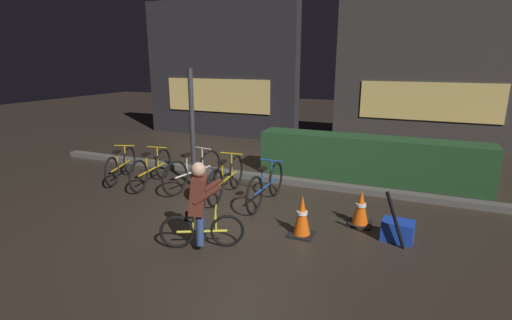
{
  "coord_description": "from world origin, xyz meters",
  "views": [
    {
      "loc": [
        2.7,
        -5.23,
        2.57
      ],
      "look_at": [
        0.2,
        0.6,
        0.9
      ],
      "focal_mm": 26.75,
      "sensor_mm": 36.0,
      "label": 1
    }
  ],
  "objects_px": {
    "parked_bike_left_mid": "(152,169)",
    "blue_crate": "(398,231)",
    "parked_bike_center_right": "(226,178)",
    "parked_bike_right_mid": "(266,186)",
    "parked_bike_leftmost": "(121,165)",
    "parked_bike_center_left": "(193,171)",
    "closed_umbrella": "(395,220)",
    "traffic_cone_far": "(361,208)",
    "cyclist": "(199,205)",
    "traffic_cone_near": "(302,216)",
    "street_post": "(192,130)"
  },
  "relations": [
    {
      "from": "parked_bike_center_left",
      "to": "parked_bike_center_right",
      "type": "relative_size",
      "value": 1.0
    },
    {
      "from": "traffic_cone_far",
      "to": "closed_umbrella",
      "type": "height_order",
      "value": "closed_umbrella"
    },
    {
      "from": "parked_bike_center_left",
      "to": "closed_umbrella",
      "type": "height_order",
      "value": "closed_umbrella"
    },
    {
      "from": "street_post",
      "to": "parked_bike_leftmost",
      "type": "height_order",
      "value": "street_post"
    },
    {
      "from": "cyclist",
      "to": "traffic_cone_near",
      "type": "bearing_deg",
      "value": 9.78
    },
    {
      "from": "parked_bike_center_left",
      "to": "closed_umbrella",
      "type": "relative_size",
      "value": 2.04
    },
    {
      "from": "parked_bike_leftmost",
      "to": "parked_bike_center_left",
      "type": "xyz_separation_m",
      "value": [
        1.78,
        0.13,
        0.03
      ]
    },
    {
      "from": "parked_bike_left_mid",
      "to": "blue_crate",
      "type": "height_order",
      "value": "parked_bike_left_mid"
    },
    {
      "from": "parked_bike_left_mid",
      "to": "traffic_cone_far",
      "type": "height_order",
      "value": "parked_bike_left_mid"
    },
    {
      "from": "street_post",
      "to": "traffic_cone_near",
      "type": "relative_size",
      "value": 3.77
    },
    {
      "from": "parked_bike_leftmost",
      "to": "parked_bike_center_right",
      "type": "bearing_deg",
      "value": -109.86
    },
    {
      "from": "street_post",
      "to": "blue_crate",
      "type": "xyz_separation_m",
      "value": [
        4.04,
        -0.9,
        -1.06
      ]
    },
    {
      "from": "parked_bike_left_mid",
      "to": "cyclist",
      "type": "relative_size",
      "value": 1.33
    },
    {
      "from": "traffic_cone_far",
      "to": "closed_umbrella",
      "type": "relative_size",
      "value": 0.7
    },
    {
      "from": "blue_crate",
      "to": "cyclist",
      "type": "distance_m",
      "value": 2.91
    },
    {
      "from": "parked_bike_leftmost",
      "to": "parked_bike_left_mid",
      "type": "bearing_deg",
      "value": -110.83
    },
    {
      "from": "parked_bike_left_mid",
      "to": "cyclist",
      "type": "distance_m",
      "value": 3.12
    },
    {
      "from": "parked_bike_center_left",
      "to": "traffic_cone_near",
      "type": "bearing_deg",
      "value": -105.04
    },
    {
      "from": "parked_bike_leftmost",
      "to": "parked_bike_center_left",
      "type": "distance_m",
      "value": 1.78
    },
    {
      "from": "street_post",
      "to": "parked_bike_center_left",
      "type": "distance_m",
      "value": 0.85
    },
    {
      "from": "parked_bike_center_right",
      "to": "blue_crate",
      "type": "relative_size",
      "value": 3.96
    },
    {
      "from": "parked_bike_center_right",
      "to": "parked_bike_right_mid",
      "type": "xyz_separation_m",
      "value": [
        0.85,
        -0.07,
        -0.01
      ]
    },
    {
      "from": "parked_bike_center_right",
      "to": "parked_bike_right_mid",
      "type": "distance_m",
      "value": 0.85
    },
    {
      "from": "parked_bike_center_left",
      "to": "traffic_cone_near",
      "type": "distance_m",
      "value": 2.95
    },
    {
      "from": "parked_bike_left_mid",
      "to": "parked_bike_right_mid",
      "type": "bearing_deg",
      "value": -99.8
    },
    {
      "from": "parked_bike_center_left",
      "to": "cyclist",
      "type": "xyz_separation_m",
      "value": [
        1.46,
        -2.14,
        0.26
      ]
    },
    {
      "from": "parked_bike_leftmost",
      "to": "traffic_cone_near",
      "type": "relative_size",
      "value": 2.34
    },
    {
      "from": "street_post",
      "to": "parked_bike_center_right",
      "type": "bearing_deg",
      "value": -15.21
    },
    {
      "from": "street_post",
      "to": "parked_bike_leftmost",
      "type": "distance_m",
      "value": 1.97
    },
    {
      "from": "street_post",
      "to": "blue_crate",
      "type": "distance_m",
      "value": 4.27
    },
    {
      "from": "traffic_cone_far",
      "to": "blue_crate",
      "type": "relative_size",
      "value": 1.36
    },
    {
      "from": "street_post",
      "to": "traffic_cone_near",
      "type": "distance_m",
      "value": 3.13
    },
    {
      "from": "parked_bike_leftmost",
      "to": "parked_bike_center_left",
      "type": "height_order",
      "value": "parked_bike_center_left"
    },
    {
      "from": "parked_bike_center_left",
      "to": "traffic_cone_near",
      "type": "height_order",
      "value": "parked_bike_center_left"
    },
    {
      "from": "parked_bike_center_right",
      "to": "closed_umbrella",
      "type": "relative_size",
      "value": 2.05
    },
    {
      "from": "parked_bike_center_right",
      "to": "traffic_cone_near",
      "type": "bearing_deg",
      "value": -125.17
    },
    {
      "from": "cyclist",
      "to": "parked_bike_left_mid",
      "type": "bearing_deg",
      "value": 113.44
    },
    {
      "from": "parked_bike_left_mid",
      "to": "cyclist",
      "type": "xyz_separation_m",
      "value": [
        2.39,
        -1.98,
        0.28
      ]
    },
    {
      "from": "parked_bike_leftmost",
      "to": "parked_bike_center_right",
      "type": "xyz_separation_m",
      "value": [
        2.63,
        -0.04,
        0.03
      ]
    },
    {
      "from": "street_post",
      "to": "blue_crate",
      "type": "height_order",
      "value": "street_post"
    },
    {
      "from": "traffic_cone_near",
      "to": "parked_bike_leftmost",
      "type": "bearing_deg",
      "value": 166.05
    },
    {
      "from": "parked_bike_right_mid",
      "to": "traffic_cone_far",
      "type": "bearing_deg",
      "value": -97.65
    },
    {
      "from": "traffic_cone_near",
      "to": "cyclist",
      "type": "xyz_separation_m",
      "value": [
        -1.21,
        -0.9,
        0.32
      ]
    },
    {
      "from": "parked_bike_center_right",
      "to": "parked_bike_right_mid",
      "type": "relative_size",
      "value": 1.04
    },
    {
      "from": "parked_bike_leftmost",
      "to": "cyclist",
      "type": "xyz_separation_m",
      "value": [
        3.24,
        -2.01,
        0.3
      ]
    },
    {
      "from": "parked_bike_center_left",
      "to": "parked_bike_right_mid",
      "type": "height_order",
      "value": "parked_bike_center_left"
    },
    {
      "from": "parked_bike_leftmost",
      "to": "parked_bike_center_right",
      "type": "relative_size",
      "value": 0.86
    },
    {
      "from": "blue_crate",
      "to": "parked_bike_right_mid",
      "type": "bearing_deg",
      "value": 165.6
    },
    {
      "from": "parked_bike_left_mid",
      "to": "closed_umbrella",
      "type": "bearing_deg",
      "value": -108.7
    },
    {
      "from": "parked_bike_center_right",
      "to": "street_post",
      "type": "bearing_deg",
      "value": 69.81
    }
  ]
}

